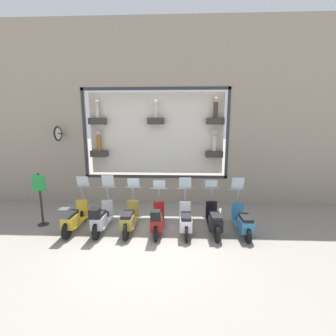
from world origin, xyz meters
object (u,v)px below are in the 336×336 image
Objects in this scene: scooter_silver_5 at (101,218)px; scooter_yellow_6 at (74,217)px; scooter_white_2 at (186,220)px; scooter_black_1 at (214,220)px; scooter_olive_4 at (129,219)px; scooter_teal_0 at (243,221)px; scooter_red_3 at (157,219)px; shop_sign_post at (40,197)px.

scooter_silver_5 is 1.00× the size of scooter_yellow_6.
scooter_black_1 is at bearing -89.87° from scooter_white_2.
scooter_olive_4 is 1.00× the size of scooter_silver_5.
scooter_olive_4 reaches higher than scooter_black_1.
scooter_teal_0 reaches higher than scooter_red_3.
scooter_teal_0 is at bearing -90.08° from scooter_white_2.
scooter_silver_5 is 2.33m from shop_sign_post.
shop_sign_post is at bearing 86.19° from scooter_black_1.
scooter_yellow_6 reaches higher than scooter_red_3.
scooter_red_3 is (-0.07, 0.91, 0.03)m from scooter_white_2.
scooter_white_2 is (0.00, 1.81, 0.01)m from scooter_teal_0.
scooter_teal_0 is 3.62m from scooter_olive_4.
scooter_red_3 is (-0.06, 2.72, 0.05)m from scooter_teal_0.
shop_sign_post reaches higher than scooter_black_1.
scooter_red_3 is at bearing -90.37° from scooter_silver_5.
scooter_teal_0 is 1.00× the size of scooter_red_3.
scooter_yellow_6 reaches higher than scooter_white_2.
scooter_teal_0 is 0.99× the size of scooter_silver_5.
scooter_red_3 is 4.10m from shop_sign_post.
scooter_white_2 is 1.00× the size of scooter_red_3.
scooter_black_1 is at bearing -87.81° from scooter_red_3.
scooter_red_3 is at bearing -94.45° from scooter_olive_4.
scooter_black_1 is 2.72m from scooter_olive_4.
scooter_black_1 is at bearing -93.81° from shop_sign_post.
scooter_white_2 is 3.62m from scooter_yellow_6.
scooter_teal_0 is 0.99× the size of scooter_black_1.
scooter_red_3 is 0.99× the size of scooter_olive_4.
scooter_white_2 is 1.81m from scooter_olive_4.
scooter_red_3 is (-0.07, 1.81, 0.02)m from scooter_black_1.
scooter_yellow_6 is at bearing -108.76° from shop_sign_post.
scooter_silver_5 is at bearing -101.35° from shop_sign_post.
scooter_silver_5 is at bearing -89.88° from scooter_yellow_6.
scooter_yellow_6 is 1.49m from shop_sign_post.
shop_sign_post reaches higher than scooter_teal_0.
scooter_olive_4 is at bearing 85.55° from scooter_red_3.
scooter_white_2 is 1.00× the size of scooter_silver_5.
scooter_black_1 is 4.53m from scooter_yellow_6.
scooter_red_3 is 0.98× the size of shop_sign_post.
scooter_red_3 is 1.81m from scooter_silver_5.
scooter_white_2 is 1.00× the size of scooter_yellow_6.
scooter_white_2 is 2.72m from scooter_silver_5.
scooter_black_1 is 5.89m from shop_sign_post.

